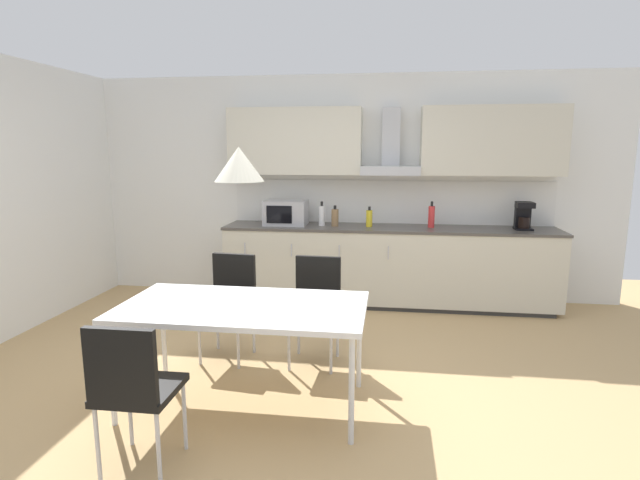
{
  "coord_description": "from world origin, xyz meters",
  "views": [
    {
      "loc": [
        0.71,
        -3.43,
        1.75
      ],
      "look_at": [
        0.14,
        0.64,
        1.0
      ],
      "focal_mm": 28.0,
      "sensor_mm": 36.0,
      "label": 1
    }
  ],
  "objects_px": {
    "bottle_red": "(431,216)",
    "bottle_yellow": "(369,218)",
    "chair_far_left": "(230,295)",
    "bottle_white": "(322,215)",
    "pendant_lamp": "(239,164)",
    "chair_far_right": "(316,299)",
    "dining_table": "(243,310)",
    "microwave": "(286,213)",
    "coffee_maker": "(523,216)",
    "bottle_brown": "(335,217)",
    "chair_near_left": "(132,383)"
  },
  "relations": [
    {
      "from": "dining_table",
      "to": "chair_far_right",
      "type": "distance_m",
      "value": 0.91
    },
    {
      "from": "coffee_maker",
      "to": "chair_far_left",
      "type": "height_order",
      "value": "coffee_maker"
    },
    {
      "from": "microwave",
      "to": "bottle_white",
      "type": "bearing_deg",
      "value": -0.01
    },
    {
      "from": "pendant_lamp",
      "to": "bottle_white",
      "type": "bearing_deg",
      "value": 85.43
    },
    {
      "from": "chair_far_left",
      "to": "dining_table",
      "type": "bearing_deg",
      "value": -66.01
    },
    {
      "from": "microwave",
      "to": "chair_far_left",
      "type": "distance_m",
      "value": 1.73
    },
    {
      "from": "microwave",
      "to": "chair_far_right",
      "type": "distance_m",
      "value": 1.82
    },
    {
      "from": "bottle_white",
      "to": "bottle_yellow",
      "type": "height_order",
      "value": "bottle_white"
    },
    {
      "from": "bottle_red",
      "to": "pendant_lamp",
      "type": "height_order",
      "value": "pendant_lamp"
    },
    {
      "from": "microwave",
      "to": "pendant_lamp",
      "type": "bearing_deg",
      "value": -84.9
    },
    {
      "from": "dining_table",
      "to": "chair_near_left",
      "type": "xyz_separation_m",
      "value": [
        -0.37,
        -0.81,
        -0.15
      ]
    },
    {
      "from": "bottle_red",
      "to": "bottle_yellow",
      "type": "height_order",
      "value": "bottle_red"
    },
    {
      "from": "chair_far_right",
      "to": "coffee_maker",
      "type": "bearing_deg",
      "value": 39.66
    },
    {
      "from": "bottle_yellow",
      "to": "chair_far_left",
      "type": "relative_size",
      "value": 0.26
    },
    {
      "from": "chair_far_left",
      "to": "bottle_yellow",
      "type": "bearing_deg",
      "value": 56.25
    },
    {
      "from": "bottle_white",
      "to": "pendant_lamp",
      "type": "height_order",
      "value": "pendant_lamp"
    },
    {
      "from": "bottle_yellow",
      "to": "dining_table",
      "type": "xyz_separation_m",
      "value": [
        -0.74,
        -2.46,
        -0.31
      ]
    },
    {
      "from": "chair_far_right",
      "to": "chair_far_left",
      "type": "bearing_deg",
      "value": -179.97
    },
    {
      "from": "bottle_red",
      "to": "chair_far_right",
      "type": "relative_size",
      "value": 0.33
    },
    {
      "from": "bottle_red",
      "to": "chair_far_left",
      "type": "xyz_separation_m",
      "value": [
        -1.78,
        -1.68,
        -0.49
      ]
    },
    {
      "from": "chair_near_left",
      "to": "bottle_white",
      "type": "bearing_deg",
      "value": 80.19
    },
    {
      "from": "bottle_brown",
      "to": "bottle_yellow",
      "type": "relative_size",
      "value": 1.04
    },
    {
      "from": "bottle_red",
      "to": "chair_near_left",
      "type": "distance_m",
      "value": 3.79
    },
    {
      "from": "bottle_brown",
      "to": "chair_far_left",
      "type": "distance_m",
      "value": 1.83
    },
    {
      "from": "pendant_lamp",
      "to": "chair_far_right",
      "type": "bearing_deg",
      "value": 65.3
    },
    {
      "from": "bottle_yellow",
      "to": "chair_far_right",
      "type": "bearing_deg",
      "value": -102.44
    },
    {
      "from": "bottle_yellow",
      "to": "chair_near_left",
      "type": "height_order",
      "value": "bottle_yellow"
    },
    {
      "from": "chair_far_right",
      "to": "chair_near_left",
      "type": "xyz_separation_m",
      "value": [
        -0.74,
        -1.63,
        0.0
      ]
    },
    {
      "from": "bottle_red",
      "to": "bottle_white",
      "type": "bearing_deg",
      "value": -178.64
    },
    {
      "from": "bottle_red",
      "to": "chair_far_left",
      "type": "relative_size",
      "value": 0.33
    },
    {
      "from": "bottle_white",
      "to": "bottle_yellow",
      "type": "relative_size",
      "value": 1.21
    },
    {
      "from": "bottle_brown",
      "to": "chair_far_right",
      "type": "xyz_separation_m",
      "value": [
        0.02,
        -1.62,
        -0.46
      ]
    },
    {
      "from": "bottle_brown",
      "to": "chair_near_left",
      "type": "bearing_deg",
      "value": -102.52
    },
    {
      "from": "bottle_brown",
      "to": "pendant_lamp",
      "type": "relative_size",
      "value": 0.74
    },
    {
      "from": "bottle_red",
      "to": "bottle_yellow",
      "type": "distance_m",
      "value": 0.69
    },
    {
      "from": "microwave",
      "to": "coffee_maker",
      "type": "height_order",
      "value": "coffee_maker"
    },
    {
      "from": "bottle_white",
      "to": "bottle_brown",
      "type": "xyz_separation_m",
      "value": [
        0.15,
        -0.03,
        -0.02
      ]
    },
    {
      "from": "microwave",
      "to": "chair_far_left",
      "type": "height_order",
      "value": "microwave"
    },
    {
      "from": "dining_table",
      "to": "pendant_lamp",
      "type": "relative_size",
      "value": 5.14
    },
    {
      "from": "microwave",
      "to": "bottle_red",
      "type": "relative_size",
      "value": 1.65
    },
    {
      "from": "chair_near_left",
      "to": "bottle_red",
      "type": "bearing_deg",
      "value": 61.54
    },
    {
      "from": "microwave",
      "to": "bottle_brown",
      "type": "height_order",
      "value": "microwave"
    },
    {
      "from": "microwave",
      "to": "bottle_red",
      "type": "xyz_separation_m",
      "value": [
        1.64,
        0.03,
        -0.02
      ]
    },
    {
      "from": "microwave",
      "to": "bottle_red",
      "type": "bearing_deg",
      "value": 1.02
    },
    {
      "from": "chair_near_left",
      "to": "pendant_lamp",
      "type": "relative_size",
      "value": 2.72
    },
    {
      "from": "dining_table",
      "to": "chair_far_left",
      "type": "relative_size",
      "value": 1.89
    },
    {
      "from": "coffee_maker",
      "to": "bottle_red",
      "type": "height_order",
      "value": "coffee_maker"
    },
    {
      "from": "coffee_maker",
      "to": "bottle_yellow",
      "type": "relative_size",
      "value": 1.33
    },
    {
      "from": "bottle_white",
      "to": "chair_near_left",
      "type": "distance_m",
      "value": 3.36
    },
    {
      "from": "bottle_red",
      "to": "bottle_white",
      "type": "height_order",
      "value": "bottle_red"
    }
  ]
}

